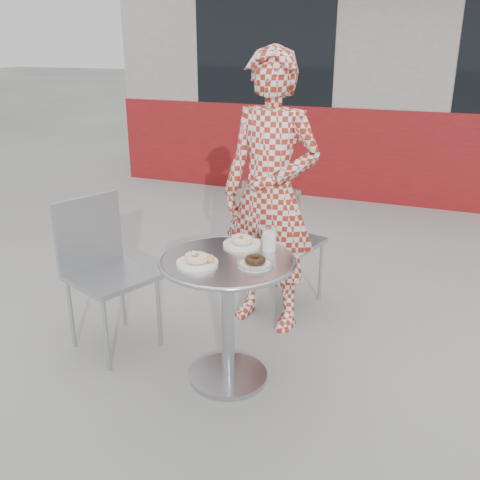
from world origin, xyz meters
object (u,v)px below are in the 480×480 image
at_px(plate_far, 242,242).
at_px(seated_person, 270,194).
at_px(bistro_table, 228,290).
at_px(plate_checker, 255,263).
at_px(plate_near, 198,260).
at_px(chair_far, 284,267).
at_px(milk_cup, 269,240).
at_px(chair_left, 113,304).

bearing_deg(plate_far, seated_person, 91.96).
distance_m(bistro_table, plate_checker, 0.23).
height_order(bistro_table, plate_near, plate_near).
relative_size(plate_near, plate_checker, 1.14).
height_order(chair_far, milk_cup, chair_far).
relative_size(chair_left, milk_cup, 7.50).
height_order(chair_far, seated_person, seated_person).
bearing_deg(plate_near, plate_far, 72.48).
distance_m(chair_far, plate_near, 1.13).
distance_m(chair_left, plate_near, 0.78).
bearing_deg(milk_cup, bistro_table, -127.93).
relative_size(chair_far, plate_far, 4.40).
height_order(chair_far, plate_checker, chair_far).
height_order(chair_left, milk_cup, chair_left).
bearing_deg(chair_left, plate_checker, -74.03).
distance_m(bistro_table, seated_person, 0.74).
relative_size(chair_left, plate_far, 4.42).
height_order(chair_left, seated_person, seated_person).
distance_m(chair_far, plate_checker, 1.05).
distance_m(plate_far, plate_near, 0.32).
xyz_separation_m(chair_left, milk_cup, (0.88, 0.14, 0.46)).
distance_m(seated_person, plate_near, 0.80).
relative_size(bistro_table, chair_far, 0.79).
relative_size(chair_far, chair_left, 1.00).
height_order(seated_person, plate_near, seated_person).
xyz_separation_m(chair_left, plate_checker, (0.88, -0.07, 0.42)).
distance_m(plate_near, plate_checker, 0.27).
bearing_deg(seated_person, bistro_table, -79.66).
height_order(plate_checker, milk_cup, milk_cup).
bearing_deg(seated_person, chair_far, 94.97).
bearing_deg(milk_cup, plate_near, -129.84).
xyz_separation_m(bistro_table, chair_left, (-0.73, 0.05, -0.25)).
xyz_separation_m(bistro_table, chair_far, (-0.01, 0.93, -0.25)).
bearing_deg(milk_cup, plate_far, 175.96).
bearing_deg(seated_person, chair_left, -130.36).
bearing_deg(plate_far, chair_left, -168.63).
relative_size(plate_checker, milk_cup, 1.51).
distance_m(chair_far, seated_person, 0.62).
distance_m(seated_person, plate_far, 0.49).
height_order(bistro_table, chair_far, chair_far).
relative_size(bistro_table, milk_cup, 5.90).
xyz_separation_m(chair_far, plate_far, (0.00, -0.73, 0.43)).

